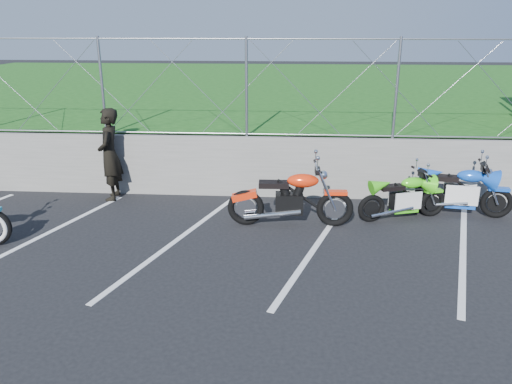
# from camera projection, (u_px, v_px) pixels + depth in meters

# --- Properties ---
(ground) EXTENTS (90.00, 90.00, 0.00)m
(ground) POSITION_uv_depth(u_px,v_px,m) (162.00, 268.00, 7.60)
(ground) COLOR black
(ground) RESTS_ON ground
(retaining_wall) EXTENTS (30.00, 0.22, 1.30)m
(retaining_wall) POSITION_uv_depth(u_px,v_px,m) (201.00, 165.00, 10.70)
(retaining_wall) COLOR slate
(retaining_wall) RESTS_ON ground
(grass_field) EXTENTS (30.00, 20.00, 1.30)m
(grass_field) POSITION_uv_depth(u_px,v_px,m) (244.00, 99.00, 20.15)
(grass_field) COLOR #184D14
(grass_field) RESTS_ON ground
(chain_link_fence) EXTENTS (28.00, 0.03, 2.00)m
(chain_link_fence) POSITION_uv_depth(u_px,v_px,m) (198.00, 87.00, 10.18)
(chain_link_fence) COLOR gray
(chain_link_fence) RESTS_ON retaining_wall
(parking_lines) EXTENTS (18.29, 4.31, 0.01)m
(parking_lines) POSITION_uv_depth(u_px,v_px,m) (246.00, 243.00, 8.47)
(parking_lines) COLOR silver
(parking_lines) RESTS_ON ground
(naked_orange) EXTENTS (2.30, 0.78, 1.14)m
(naked_orange) POSITION_uv_depth(u_px,v_px,m) (292.00, 200.00, 9.04)
(naked_orange) COLOR black
(naked_orange) RESTS_ON ground
(sportbike_green) EXTENTS (1.74, 0.72, 0.93)m
(sportbike_green) POSITION_uv_depth(u_px,v_px,m) (404.00, 199.00, 9.38)
(sportbike_green) COLOR black
(sportbike_green) RESTS_ON ground
(sportbike_blue) EXTENTS (2.01, 0.72, 1.05)m
(sportbike_blue) POSITION_uv_depth(u_px,v_px,m) (460.00, 193.00, 9.56)
(sportbike_blue) COLOR black
(sportbike_blue) RESTS_ON ground
(person_standing) EXTENTS (0.55, 0.76, 1.92)m
(person_standing) POSITION_uv_depth(u_px,v_px,m) (110.00, 155.00, 10.32)
(person_standing) COLOR black
(person_standing) RESTS_ON ground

